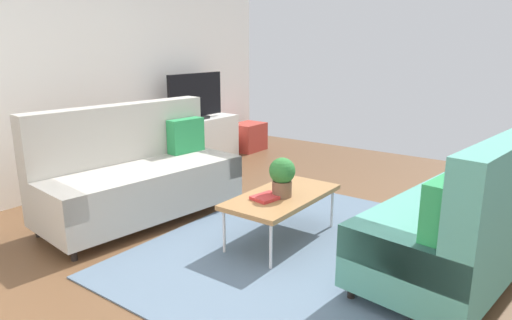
{
  "coord_description": "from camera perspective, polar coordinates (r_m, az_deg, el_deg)",
  "views": [
    {
      "loc": [
        -3.0,
        -1.96,
        1.67
      ],
      "look_at": [
        0.19,
        0.38,
        0.65
      ],
      "focal_mm": 31.74,
      "sensor_mm": 36.0,
      "label": 1
    }
  ],
  "objects": [
    {
      "name": "couch_green",
      "position": [
        3.63,
        25.1,
        -6.76
      ],
      "size": [
        1.99,
        1.08,
        1.1
      ],
      "rotation": [
        0.0,
        0.0,
        -0.13
      ],
      "color": "teal",
      "rests_on": "ground_plane"
    },
    {
      "name": "area_rug",
      "position": [
        3.9,
        5.3,
        -10.86
      ],
      "size": [
        2.9,
        2.2,
        0.01
      ],
      "primitive_type": "cube",
      "color": "slate",
      "rests_on": "ground_plane"
    },
    {
      "name": "table_book_0",
      "position": [
        3.77,
        1.38,
        -4.71
      ],
      "size": [
        0.27,
        0.22,
        0.03
      ],
      "primitive_type": "cube",
      "rotation": [
        0.0,
        0.0,
        -0.17
      ],
      "color": "red",
      "rests_on": "coffee_table"
    },
    {
      "name": "coffee_table",
      "position": [
        3.89,
        3.29,
        -4.73
      ],
      "size": [
        1.1,
        0.56,
        0.42
      ],
      "color": "#9E7042",
      "rests_on": "ground_plane"
    },
    {
      "name": "wall_far",
      "position": [
        5.63,
        -21.88,
        11.19
      ],
      "size": [
        6.4,
        0.12,
        2.9
      ],
      "primitive_type": "cube",
      "color": "white",
      "rests_on": "ground_plane"
    },
    {
      "name": "bottle_1",
      "position": [
        6.2,
        -9.24,
        5.47
      ],
      "size": [
        0.06,
        0.06,
        0.17
      ],
      "primitive_type": "cylinder",
      "color": "red",
      "rests_on": "tv_console"
    },
    {
      "name": "tv_console",
      "position": [
        6.5,
        -7.57,
        2.32
      ],
      "size": [
        1.4,
        0.44,
        0.64
      ],
      "primitive_type": "cube",
      "color": "silver",
      "rests_on": "ground_plane"
    },
    {
      "name": "vase_0",
      "position": [
        6.07,
        -11.83,
        5.07
      ],
      "size": [
        0.14,
        0.14,
        0.15
      ],
      "primitive_type": "cylinder",
      "color": "#B24C4C",
      "rests_on": "tv_console"
    },
    {
      "name": "potted_plant",
      "position": [
        3.78,
        3.32,
        -1.95
      ],
      "size": [
        0.22,
        0.22,
        0.34
      ],
      "color": "brown",
      "rests_on": "coffee_table"
    },
    {
      "name": "tv",
      "position": [
        6.39,
        -7.62,
        7.85
      ],
      "size": [
        1.0,
        0.2,
        0.64
      ],
      "color": "black",
      "rests_on": "tv_console"
    },
    {
      "name": "storage_trunk",
      "position": [
        7.28,
        -0.97,
        2.94
      ],
      "size": [
        0.52,
        0.4,
        0.44
      ],
      "primitive_type": "cube",
      "color": "#B2382D",
      "rests_on": "ground_plane"
    },
    {
      "name": "ground_plane",
      "position": [
        3.95,
        2.88,
        -10.55
      ],
      "size": [
        7.68,
        7.68,
        0.0
      ],
      "primitive_type": "plane",
      "color": "brown"
    },
    {
      "name": "bottle_0",
      "position": [
        6.14,
        -9.91,
        5.29
      ],
      "size": [
        0.05,
        0.05,
        0.16
      ],
      "primitive_type": "cylinder",
      "color": "#3F8C4C",
      "rests_on": "tv_console"
    },
    {
      "name": "couch_beige",
      "position": [
        4.53,
        -14.64,
        -1.78
      ],
      "size": [
        1.98,
        1.05,
        1.1
      ],
      "rotation": [
        0.0,
        0.0,
        3.03
      ],
      "color": "#B2ADA3",
      "rests_on": "ground_plane"
    }
  ]
}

